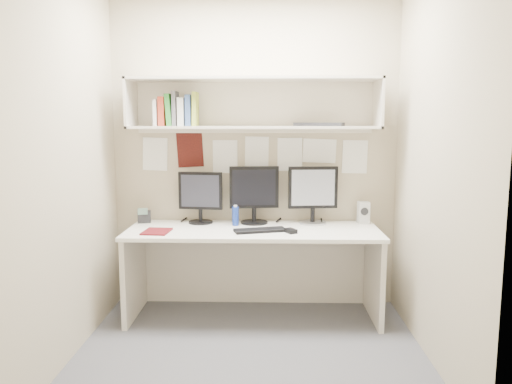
{
  "coord_description": "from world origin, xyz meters",
  "views": [
    {
      "loc": [
        0.12,
        -3.24,
        1.58
      ],
      "look_at": [
        0.03,
        0.35,
        1.07
      ],
      "focal_mm": 35.0,
      "sensor_mm": 36.0,
      "label": 1
    }
  ],
  "objects_px": {
    "maroon_notebook": "(157,231)",
    "desk_phone": "(144,216)",
    "monitor_left": "(200,195)",
    "monitor_center": "(254,192)",
    "keyboard": "(260,230)",
    "monitor_right": "(313,193)",
    "speaker": "(363,213)",
    "desk": "(253,273)"
  },
  "relations": [
    {
      "from": "maroon_notebook",
      "to": "desk_phone",
      "type": "bearing_deg",
      "value": 121.28
    },
    {
      "from": "speaker",
      "to": "maroon_notebook",
      "type": "relative_size",
      "value": 0.77
    },
    {
      "from": "desk",
      "to": "maroon_notebook",
      "type": "distance_m",
      "value": 0.84
    },
    {
      "from": "monitor_left",
      "to": "monitor_right",
      "type": "distance_m",
      "value": 0.94
    },
    {
      "from": "monitor_left",
      "to": "desk_phone",
      "type": "height_order",
      "value": "monitor_left"
    },
    {
      "from": "keyboard",
      "to": "desk_phone",
      "type": "height_order",
      "value": "desk_phone"
    },
    {
      "from": "monitor_center",
      "to": "desk_phone",
      "type": "bearing_deg",
      "value": 173.48
    },
    {
      "from": "speaker",
      "to": "desk_phone",
      "type": "bearing_deg",
      "value": 176.81
    },
    {
      "from": "desk",
      "to": "monitor_center",
      "type": "bearing_deg",
      "value": 89.95
    },
    {
      "from": "speaker",
      "to": "desk_phone",
      "type": "distance_m",
      "value": 1.84
    },
    {
      "from": "monitor_left",
      "to": "speaker",
      "type": "bearing_deg",
      "value": 7.21
    },
    {
      "from": "maroon_notebook",
      "to": "monitor_right",
      "type": "bearing_deg",
      "value": 21.37
    },
    {
      "from": "monitor_center",
      "to": "keyboard",
      "type": "relative_size",
      "value": 1.19
    },
    {
      "from": "monitor_left",
      "to": "speaker",
      "type": "relative_size",
      "value": 2.36
    },
    {
      "from": "speaker",
      "to": "keyboard",
      "type": "bearing_deg",
      "value": -162.04
    },
    {
      "from": "monitor_right",
      "to": "maroon_notebook",
      "type": "bearing_deg",
      "value": -168.72
    },
    {
      "from": "monitor_center",
      "to": "speaker",
      "type": "bearing_deg",
      "value": -5.53
    },
    {
      "from": "monitor_center",
      "to": "desk_phone",
      "type": "relative_size",
      "value": 3.68
    },
    {
      "from": "monitor_left",
      "to": "desk_phone",
      "type": "relative_size",
      "value": 3.3
    },
    {
      "from": "desk",
      "to": "keyboard",
      "type": "xyz_separation_m",
      "value": [
        0.06,
        -0.11,
        0.37
      ]
    },
    {
      "from": "keyboard",
      "to": "monitor_right",
      "type": "bearing_deg",
      "value": 20.79
    },
    {
      "from": "monitor_center",
      "to": "desk",
      "type": "bearing_deg",
      "value": -96.54
    },
    {
      "from": "keyboard",
      "to": "maroon_notebook",
      "type": "height_order",
      "value": "keyboard"
    },
    {
      "from": "monitor_left",
      "to": "keyboard",
      "type": "bearing_deg",
      "value": -26.11
    },
    {
      "from": "monitor_center",
      "to": "desk_phone",
      "type": "xyz_separation_m",
      "value": [
        -0.93,
        0.0,
        -0.21
      ]
    },
    {
      "from": "keyboard",
      "to": "monitor_left",
      "type": "bearing_deg",
      "value": 131.24
    },
    {
      "from": "keyboard",
      "to": "desk_phone",
      "type": "relative_size",
      "value": 3.08
    },
    {
      "from": "speaker",
      "to": "maroon_notebook",
      "type": "bearing_deg",
      "value": -170.45
    },
    {
      "from": "monitor_left",
      "to": "monitor_center",
      "type": "distance_m",
      "value": 0.45
    },
    {
      "from": "keyboard",
      "to": "speaker",
      "type": "relative_size",
      "value": 2.2
    },
    {
      "from": "monitor_right",
      "to": "keyboard",
      "type": "xyz_separation_m",
      "value": [
        -0.43,
        -0.32,
        -0.25
      ]
    },
    {
      "from": "monitor_right",
      "to": "monitor_center",
      "type": "bearing_deg",
      "value": 174.42
    },
    {
      "from": "monitor_right",
      "to": "desk",
      "type": "bearing_deg",
      "value": -161.47
    },
    {
      "from": "desk",
      "to": "desk_phone",
      "type": "xyz_separation_m",
      "value": [
        -0.93,
        0.22,
        0.41
      ]
    },
    {
      "from": "desk",
      "to": "speaker",
      "type": "height_order",
      "value": "speaker"
    },
    {
      "from": "monitor_center",
      "to": "keyboard",
      "type": "xyz_separation_m",
      "value": [
        0.06,
        -0.32,
        -0.25
      ]
    },
    {
      "from": "maroon_notebook",
      "to": "desk_phone",
      "type": "relative_size",
      "value": 1.83
    },
    {
      "from": "desk",
      "to": "monitor_right",
      "type": "bearing_deg",
      "value": 24.1
    },
    {
      "from": "keyboard",
      "to": "maroon_notebook",
      "type": "distance_m",
      "value": 0.8
    },
    {
      "from": "desk",
      "to": "desk_phone",
      "type": "bearing_deg",
      "value": 166.69
    },
    {
      "from": "monitor_right",
      "to": "speaker",
      "type": "relative_size",
      "value": 2.63
    },
    {
      "from": "monitor_center",
      "to": "maroon_notebook",
      "type": "bearing_deg",
      "value": -159.76
    }
  ]
}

